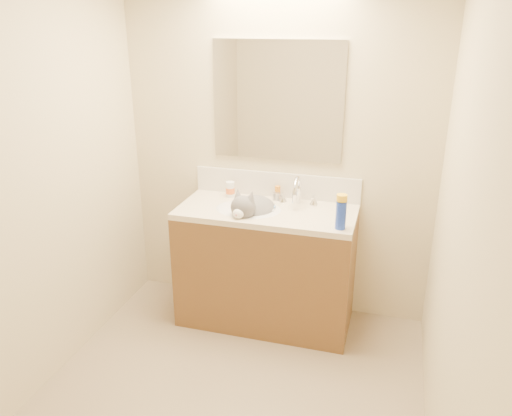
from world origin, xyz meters
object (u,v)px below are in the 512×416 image
Objects in this scene: pill_bottle at (230,189)px; silver_jar at (276,196)px; amber_bottle at (278,193)px; spray_can at (341,215)px; vanity_cabinet at (266,268)px; cat at (252,212)px; basin at (248,218)px; faucet at (297,193)px.

pill_bottle is 0.34m from silver_jar.
pill_bottle reaches higher than amber_bottle.
silver_jar is 0.63m from spray_can.
silver_jar reaches higher than vanity_cabinet.
amber_bottle is (0.12, 0.24, 0.07)m from cat.
cat is 4.84× the size of amber_bottle.
cat is (0.03, 0.01, 0.05)m from basin.
spray_can is at bearing -20.64° from vanity_cabinet.
basin is 0.31m from amber_bottle.
basin is 7.83× the size of silver_jar.
faucet reaches higher than basin.
faucet reaches higher than spray_can.
vanity_cabinet is 0.62m from pill_bottle.
vanity_cabinet is at bearing -95.70° from silver_jar.
cat is 0.31m from pill_bottle.
amber_bottle reaches higher than vanity_cabinet.
vanity_cabinet is 4.29× the size of faucet.
basin is 4.73× the size of amber_bottle.
spray_can is (0.52, -0.20, 0.54)m from vanity_cabinet.
amber_bottle reaches higher than silver_jar.
basin is 0.38m from faucet.
amber_bottle is at bearing 60.40° from basin.
basin is at bearing -165.96° from vanity_cabinet.
vanity_cabinet is 6.85× the size of spray_can.
pill_bottle is at bearing 151.56° from vanity_cabinet.
faucet is 0.18m from silver_jar.
cat is at bearing -115.28° from amber_bottle.
silver_jar reaches higher than basin.
pill_bottle is at bearing 156.29° from spray_can.
vanity_cabinet is 0.44m from cat.
amber_bottle is (0.14, 0.25, 0.12)m from basin.
pill_bottle is (-0.32, 0.17, 0.51)m from vanity_cabinet.
silver_jar is (0.34, 0.02, -0.03)m from pill_bottle.
basin is 2.57× the size of spray_can.
faucet reaches higher than vanity_cabinet.
cat is (-0.27, -0.16, -0.11)m from faucet.
spray_can reaches higher than vanity_cabinet.
faucet is 4.87× the size of silver_jar.
cat is at bearing -41.33° from pill_bottle.
basin is at bearing -122.46° from silver_jar.
cat is 0.28m from amber_bottle.
basin is 4.03× the size of pill_bottle.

